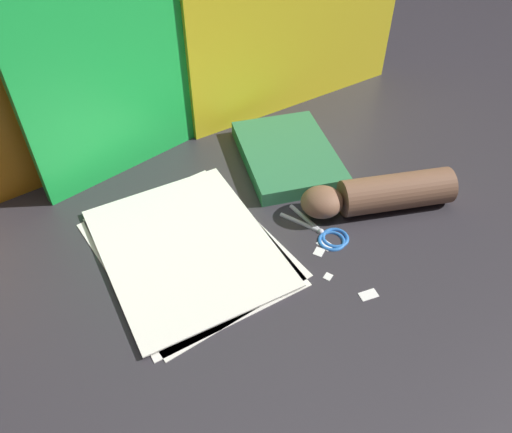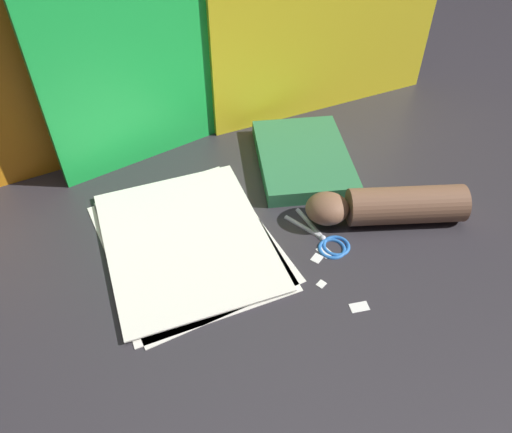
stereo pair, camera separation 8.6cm
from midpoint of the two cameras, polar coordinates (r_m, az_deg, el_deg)
The scene contains 13 objects.
ground_plane at distance 0.90m, azimuth -2.51°, elevation -2.70°, with size 6.00×6.00×0.00m, color #2D2B30.
backdrop_panel_left at distance 1.03m, azimuth -27.84°, elevation 11.12°, with size 0.64×0.08×0.36m.
backdrop_panel_center at distance 1.04m, azimuth -11.30°, elevation 20.25°, with size 0.67×0.16×0.50m.
backdrop_panel_right at distance 1.17m, azimuth 2.83°, elevation 21.85°, with size 0.56×0.04×0.43m.
paper_stack at distance 0.89m, azimuth -10.49°, elevation -3.70°, with size 0.31×0.37×0.01m.
book_closed at distance 1.06m, azimuth 1.34°, elevation 6.98°, with size 0.25×0.30×0.03m.
scissors at distance 0.91m, azimuth 5.22°, elevation -1.97°, with size 0.09×0.15×0.01m.
hand_forearm at distance 0.96m, azimuth 11.50°, elevation 2.43°, with size 0.30×0.16×0.07m.
paper_scrap_near at distance 0.88m, azimuth 4.47°, elevation -4.17°, with size 0.03×0.02×0.00m.
paper_scrap_mid at distance 0.89m, azimuth 5.22°, elevation -3.34°, with size 0.02×0.03×0.00m.
paper_scrap_far at distance 0.83m, azimuth 9.86°, elevation -8.96°, with size 0.03×0.02×0.00m.
paper_scrap_side at distance 0.85m, azimuth 5.37°, elevation -6.98°, with size 0.02×0.02×0.00m.
pen at distance 0.88m, azimuth -13.95°, elevation -5.64°, with size 0.08×0.12×0.01m.
Camera 1 is at (-0.32, -0.53, 0.65)m, focal length 35.00 mm.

